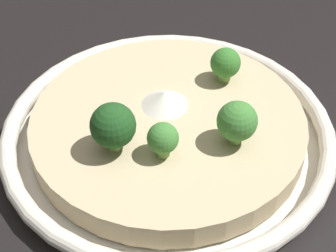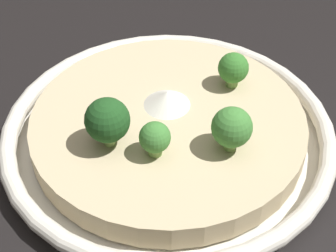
# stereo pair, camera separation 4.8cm
# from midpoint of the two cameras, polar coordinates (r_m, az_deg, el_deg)

# --- Properties ---
(ground_plane) EXTENTS (6.00, 6.00, 0.00)m
(ground_plane) POSITION_cam_midpoint_polar(r_m,az_deg,el_deg) (0.50, -2.78, -1.87)
(ground_plane) COLOR black
(risotto_bowl) EXTENTS (0.31, 0.31, 0.03)m
(risotto_bowl) POSITION_cam_midpoint_polar(r_m,az_deg,el_deg) (0.49, -2.84, -0.54)
(risotto_bowl) COLOR silver
(risotto_bowl) RESTS_ON ground_plane
(cheese_sprinkle) EXTENTS (0.04, 0.04, 0.02)m
(cheese_sprinkle) POSITION_cam_midpoint_polar(r_m,az_deg,el_deg) (0.48, -3.26, 2.95)
(cheese_sprinkle) COLOR white
(cheese_sprinkle) RESTS_ON risotto_bowl
(broccoli_back_left) EXTENTS (0.03, 0.03, 0.04)m
(broccoli_back_left) POSITION_cam_midpoint_polar(r_m,az_deg,el_deg) (0.50, 3.66, 6.80)
(broccoli_back_left) COLOR #759E4C
(broccoli_back_left) RESTS_ON risotto_bowl
(broccoli_front_right) EXTENTS (0.04, 0.04, 0.05)m
(broccoli_front_right) POSITION_cam_midpoint_polar(r_m,az_deg,el_deg) (0.43, -9.32, -0.14)
(broccoli_front_right) COLOR #84A856
(broccoli_front_right) RESTS_ON risotto_bowl
(broccoli_right) EXTENTS (0.03, 0.03, 0.03)m
(broccoli_right) POSITION_cam_midpoint_polar(r_m,az_deg,el_deg) (0.43, -3.81, -1.61)
(broccoli_right) COLOR #759E4C
(broccoli_right) RESTS_ON risotto_bowl
(broccoli_back) EXTENTS (0.04, 0.04, 0.04)m
(broccoli_back) POSITION_cam_midpoint_polar(r_m,az_deg,el_deg) (0.43, 4.53, 0.34)
(broccoli_back) COLOR #759E4C
(broccoli_back) RESTS_ON risotto_bowl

